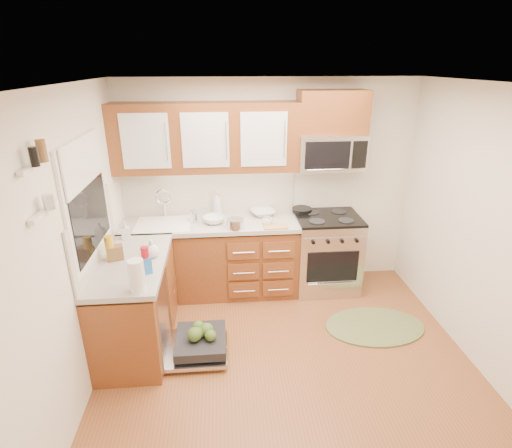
{
  "coord_description": "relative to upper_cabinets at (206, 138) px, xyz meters",
  "views": [
    {
      "loc": [
        -0.57,
        -2.89,
        2.65
      ],
      "look_at": [
        -0.23,
        0.85,
        1.12
      ],
      "focal_mm": 28.0,
      "sensor_mm": 36.0,
      "label": 1
    }
  ],
  "objects": [
    {
      "name": "wall_left",
      "position": [
        -1.02,
        -1.57,
        -0.62
      ],
      "size": [
        0.04,
        3.5,
        2.5
      ],
      "primitive_type": "cube",
      "color": "silver",
      "rests_on": "ground"
    },
    {
      "name": "red_bottle",
      "position": [
        -0.52,
        -1.29,
        -0.82
      ],
      "size": [
        0.08,
        0.08,
        0.25
      ],
      "primitive_type": "cylinder",
      "rotation": [
        0.0,
        0.0,
        0.25
      ],
      "color": "#AB0E1A",
      "rests_on": "countertop_left"
    },
    {
      "name": "base_cabinet_back",
      "position": [
        0.0,
        -0.12,
        -1.45
      ],
      "size": [
        2.05,
        0.6,
        0.85
      ],
      "primitive_type": "cube",
      "color": "#5E3015",
      "rests_on": "ground"
    },
    {
      "name": "cabinet_over_mw",
      "position": [
        1.41,
        0.0,
        0.26
      ],
      "size": [
        0.76,
        0.35,
        0.47
      ],
      "primitive_type": "cube",
      "color": "#5E3015",
      "rests_on": "ground"
    },
    {
      "name": "ceiling",
      "position": [
        0.73,
        -1.57,
        0.62
      ],
      "size": [
        3.5,
        3.5,
        0.0
      ],
      "primitive_type": "plane",
      "rotation": [
        3.14,
        0.0,
        0.0
      ],
      "color": "white",
      "rests_on": "ground"
    },
    {
      "name": "upper_cabinets",
      "position": [
        0.0,
        0.0,
        0.0
      ],
      "size": [
        2.05,
        0.35,
        0.75
      ],
      "primitive_type": null,
      "color": "#5E3015",
      "rests_on": "ground"
    },
    {
      "name": "base_cabinet_left",
      "position": [
        -0.72,
        -1.05,
        -1.45
      ],
      "size": [
        0.6,
        1.25,
        0.85
      ],
      "primitive_type": "cube",
      "color": "#5E3015",
      "rests_on": "ground"
    },
    {
      "name": "soap_bottle_c",
      "position": [
        -0.52,
        -0.98,
        -0.86
      ],
      "size": [
        0.17,
        0.17,
        0.18
      ],
      "primitive_type": "imported",
      "rotation": [
        0.0,
        0.0,
        0.27
      ],
      "color": "#999999",
      "rests_on": "countertop_left"
    },
    {
      "name": "canister",
      "position": [
        -0.18,
        -0.11,
        -0.88
      ],
      "size": [
        0.1,
        0.1,
        0.14
      ],
      "primitive_type": "cylinder",
      "rotation": [
        0.0,
        0.0,
        -0.16
      ],
      "color": "silver",
      "rests_on": "countertop_back"
    },
    {
      "name": "wall_right",
      "position": [
        2.48,
        -1.57,
        -0.62
      ],
      "size": [
        0.04,
        3.5,
        2.5
      ],
      "primitive_type": "cube",
      "color": "silver",
      "rests_on": "ground"
    },
    {
      "name": "stock_pot",
      "position": [
        0.29,
        -0.35,
        -0.89
      ],
      "size": [
        0.25,
        0.25,
        0.11
      ],
      "primitive_type": "cylinder",
      "rotation": [
        0.0,
        0.0,
        -0.42
      ],
      "color": "silver",
      "rests_on": "countertop_back"
    },
    {
      "name": "bowl_b",
      "position": [
        0.05,
        -0.17,
        -0.91
      ],
      "size": [
        0.33,
        0.33,
        0.08
      ],
      "primitive_type": "imported",
      "rotation": [
        0.0,
        0.0,
        0.36
      ],
      "color": "#999999",
      "rests_on": "countertop_back"
    },
    {
      "name": "skillet",
      "position": [
        1.12,
        0.05,
        -0.9
      ],
      "size": [
        0.25,
        0.25,
        0.05
      ],
      "primitive_type": "cylinder",
      "rotation": [
        0.0,
        0.0,
        0.03
      ],
      "color": "black",
      "rests_on": "range"
    },
    {
      "name": "microwave",
      "position": [
        1.41,
        -0.02,
        -0.18
      ],
      "size": [
        0.76,
        0.38,
        0.4
      ],
      "primitive_type": null,
      "color": "silver",
      "rests_on": "ground"
    },
    {
      "name": "sink",
      "position": [
        -0.52,
        -0.16,
        -1.07
      ],
      "size": [
        0.62,
        0.5,
        0.26
      ],
      "primitive_type": null,
      "color": "white",
      "rests_on": "ground"
    },
    {
      "name": "countertop_back",
      "position": [
        0.0,
        -0.14,
        -0.97
      ],
      "size": [
        2.07,
        0.64,
        0.05
      ],
      "primitive_type": "cube",
      "color": "#ACA89D",
      "rests_on": "base_cabinet_back"
    },
    {
      "name": "soap_bottle_a",
      "position": [
        0.09,
        0.1,
        -0.8
      ],
      "size": [
        0.14,
        0.14,
        0.29
      ],
      "primitive_type": "imported",
      "rotation": [
        0.0,
        0.0,
        0.29
      ],
      "color": "#999999",
      "rests_on": "countertop_back"
    },
    {
      "name": "soap_bottle_b",
      "position": [
        -0.86,
        -0.52,
        -0.85
      ],
      "size": [
        0.11,
        0.11,
        0.19
      ],
      "primitive_type": "imported",
      "rotation": [
        0.0,
        0.0,
        0.26
      ],
      "color": "#999999",
      "rests_on": "countertop_left"
    },
    {
      "name": "paper_towel_roll",
      "position": [
        -0.54,
        -1.59,
        -0.81
      ],
      "size": [
        0.17,
        0.17,
        0.28
      ],
      "primitive_type": "cylinder",
      "rotation": [
        0.0,
        0.0,
        -0.38
      ],
      "color": "white",
      "rests_on": "countertop_left"
    },
    {
      "name": "blue_carton",
      "position": [
        -0.52,
        -1.3,
        -0.87
      ],
      "size": [
        0.11,
        0.09,
        0.15
      ],
      "primitive_type": "cube",
      "rotation": [
        0.0,
        0.0,
        0.36
      ],
      "color": "blue",
      "rests_on": "countertop_left"
    },
    {
      "name": "wooden_box",
      "position": [
        -0.85,
        -1.0,
        -0.88
      ],
      "size": [
        0.16,
        0.13,
        0.14
      ],
      "primitive_type": "cube",
      "rotation": [
        0.0,
        0.0,
        0.3
      ],
      "color": "brown",
      "rests_on": "countertop_left"
    },
    {
      "name": "window_blind",
      "position": [
        -0.98,
        -1.07,
        0.0
      ],
      "size": [
        0.02,
        0.96,
        0.4
      ],
      "primitive_type": "cube",
      "color": "white",
      "rests_on": "ground"
    },
    {
      "name": "cutting_board",
      "position": [
        0.75,
        -0.35,
        -0.94
      ],
      "size": [
        0.27,
        0.18,
        0.02
      ],
      "primitive_type": "cube",
      "rotation": [
        0.0,
        0.0,
        0.02
      ],
      "color": "tan",
      "rests_on": "countertop_back"
    },
    {
      "name": "wall_back",
      "position": [
        0.73,
        0.18,
        -0.62
      ],
      "size": [
        3.5,
        0.04,
        2.5
      ],
      "primitive_type": "cube",
      "color": "silver",
      "rests_on": "ground"
    },
    {
      "name": "shelf_lower",
      "position": [
        -0.99,
        -1.92,
        -0.12
      ],
      "size": [
        0.04,
        0.4,
        0.03
      ],
      "primitive_type": "cube",
      "color": "white",
      "rests_on": "ground"
    },
    {
      "name": "backsplash_back",
      "position": [
        0.0,
        0.16,
        -0.67
      ],
      "size": [
        2.05,
        0.02,
        0.57
      ],
      "primitive_type": "cube",
      "color": "beige",
      "rests_on": "ground"
    },
    {
      "name": "wall_front",
      "position": [
        0.73,
        -3.33,
        -0.62
      ],
      "size": [
        3.5,
        0.04,
        2.5
      ],
      "primitive_type": "cube",
      "color": "silver",
      "rests_on": "ground"
    },
    {
      "name": "dishwasher",
      "position": [
        -0.13,
        -1.27,
        -1.77
      ],
      "size": [
        0.7,
        0.6,
        0.2
      ],
      "primitive_type": null,
      "color": "silver",
      "rests_on": "ground"
    },
    {
      "name": "rug",
      "position": [
        1.75,
        -1.03,
        -1.86
      ],
      "size": [
        1.19,
        0.91,
        0.02
      ],
      "primitive_type": null,
      "rotation": [
        0.0,
        0.0,
        -0.23
      ],
      "color": "olive",
      "rests_on": "ground"
    },
    {
      "name": "cup",
      "position": [
        0.66,
        -0.29,
        -0.91
      ],
      "size": [
        0.14,
        0.14,
        0.09
      ],
      "primitive_type": "imported",
      "rotation": [
        0.0,
        0.0,
        -0.34
      ],
      "color": "#999999",
      "rests_on": "countertop_back"
    },
    {
      "name": "bowl_a",
      "position": [
        0.64,
        0.03,
        -0.92
      ],
      "size": [
        0.34,
        0.34,
        0.07
      ],
      "primitive_type": "imported",
      "rotation": [
        0.0,
        0.0,
        0.24
      ],
      "color": "#999999",
      "rests_on": "countertop_back"
    },
    {
      "name": "floor",
      "position": [
        0.73,
        -1.57,
        -1.88
      ],
      "size": [
        3.5,
        3.5,
        0.0
      ],
      "primitive_type": "plane",
      "color": "brown",
      "rests_on": "ground"
    },
    {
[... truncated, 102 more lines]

